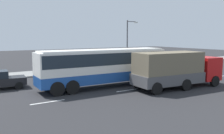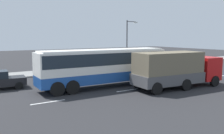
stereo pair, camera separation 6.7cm
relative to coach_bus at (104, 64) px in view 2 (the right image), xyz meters
name	(u,v)px [view 2 (the right image)]	position (x,y,z in m)	size (l,w,h in m)	color
ground_plane	(117,84)	(1.77, 0.55, -2.06)	(120.00, 120.00, 0.00)	#28282B
sidewalk_curb	(74,70)	(1.77, 10.42, -1.99)	(80.00, 4.00, 0.15)	gray
lane_centreline	(137,89)	(1.86, -2.23, -2.06)	(37.69, 0.16, 0.01)	white
coach_bus	(104,64)	(0.00, 0.00, 0.00)	(11.82, 2.98, 3.31)	#1E4C9E
cargo_truck	(176,69)	(5.00, -3.73, -0.38)	(8.49, 3.25, 3.12)	red
pedestrian_near_curb	(119,61)	(8.14, 9.51, -1.01)	(0.32, 0.32, 1.58)	black
pedestrian_at_crossing	(91,62)	(3.80, 9.58, -0.90)	(0.32, 0.32, 1.75)	brown
street_lamp	(128,40)	(9.05, 8.70, 1.81)	(1.79, 0.24, 6.42)	#47474C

